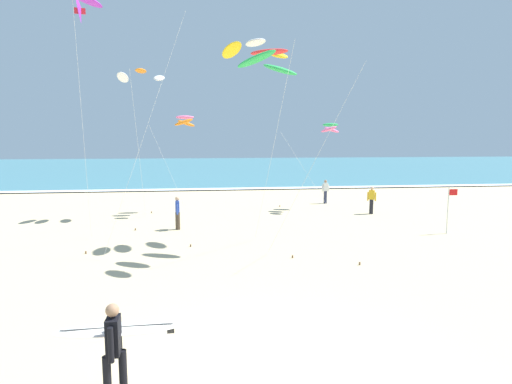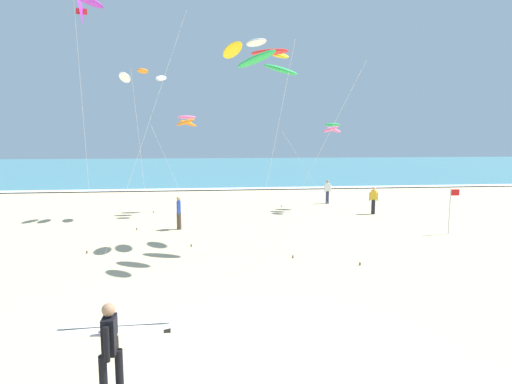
{
  "view_description": "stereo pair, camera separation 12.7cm",
  "coord_description": "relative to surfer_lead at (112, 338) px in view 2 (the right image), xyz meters",
  "views": [
    {
      "loc": [
        -1.16,
        -7.03,
        4.26
      ],
      "look_at": [
        0.54,
        6.44,
        2.54
      ],
      "focal_mm": 29.04,
      "sensor_mm": 36.0,
      "label": 1
    },
    {
      "loc": [
        -1.04,
        -7.05,
        4.26
      ],
      "look_at": [
        0.54,
        6.44,
        2.54
      ],
      "focal_mm": 29.04,
      "sensor_mm": 36.0,
      "label": 2
    }
  ],
  "objects": [
    {
      "name": "ground_plane",
      "position": [
        2.63,
        0.42,
        -1.04
      ],
      "size": [
        160.0,
        160.0,
        0.0
      ],
      "primitive_type": "plane",
      "color": "#D1BA8E"
    },
    {
      "name": "ocean_water",
      "position": [
        2.63,
        58.34,
        -1.0
      ],
      "size": [
        160.0,
        60.0,
        0.08
      ],
      "primitive_type": "cube",
      "color": "teal",
      "rests_on": "ground"
    },
    {
      "name": "shoreline_foam",
      "position": [
        2.63,
        28.64,
        -0.96
      ],
      "size": [
        160.0,
        1.37,
        0.01
      ],
      "primitive_type": "cube",
      "color": "white",
      "rests_on": "ocean_water"
    },
    {
      "name": "surfer_lead",
      "position": [
        0.0,
        0.0,
        0.0
      ],
      "size": [
        2.08,
        0.94,
        1.71
      ],
      "color": "black",
      "rests_on": "ground"
    },
    {
      "name": "kite_delta_violet_near",
      "position": [
        -3.44,
        11.75,
        8.51
      ],
      "size": [
        0.73,
        3.21,
        10.2
      ],
      "color": "purple",
      "rests_on": "ground"
    },
    {
      "name": "kite_arc_scarlet_mid",
      "position": [
        3.82,
        8.26,
        5.98
      ],
      "size": [
        4.25,
        3.3,
        7.42
      ],
      "color": "green",
      "rests_on": "ground"
    },
    {
      "name": "kite_arc_emerald_far",
      "position": [
        9.06,
        17.81,
        3.91
      ],
      "size": [
        3.7,
        2.39,
        5.25
      ],
      "color": "pink",
      "rests_on": "ground"
    },
    {
      "name": "kite_arc_rose_high",
      "position": [
        0.43,
        17.67,
        4.27
      ],
      "size": [
        2.64,
        2.16,
        5.63
      ],
      "color": "orange",
      "rests_on": "ground"
    },
    {
      "name": "kite_arc_amber_low",
      "position": [
        -1.79,
        16.67,
        6.61
      ],
      "size": [
        2.47,
        4.17,
        8.01
      ],
      "color": "white",
      "rests_on": "ground"
    },
    {
      "name": "kite_arc_ivory_distant",
      "position": [
        3.62,
        10.59,
        6.84
      ],
      "size": [
        3.01,
        4.0,
        8.25
      ],
      "color": "yellow",
      "rests_on": "ground"
    },
    {
      "name": "bystander_yellow_top",
      "position": [
        11.03,
        15.94,
        -0.23
      ],
      "size": [
        0.46,
        0.3,
        1.59
      ],
      "color": "black",
      "rests_on": "ground"
    },
    {
      "name": "bystander_blue_top",
      "position": [
        0.19,
        13.08,
        -0.23
      ],
      "size": [
        0.22,
        0.5,
        1.59
      ],
      "color": "#4C3D2D",
      "rests_on": "ground"
    },
    {
      "name": "bystander_white_top",
      "position": [
        9.54,
        20.1,
        -0.23
      ],
      "size": [
        0.5,
        0.22,
        1.59
      ],
      "color": "#2D334C",
      "rests_on": "ground"
    },
    {
      "name": "lifeguard_flag",
      "position": [
        12.49,
        10.67,
        0.22
      ],
      "size": [
        0.45,
        0.05,
        2.1
      ],
      "color": "silver",
      "rests_on": "ground"
    }
  ]
}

